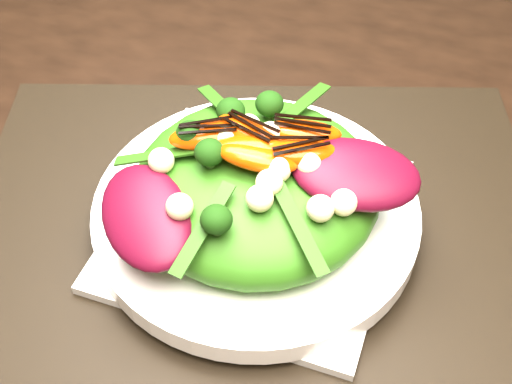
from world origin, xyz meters
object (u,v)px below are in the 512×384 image
(lettuce_mound, at_px, (256,186))
(orange_segment, at_px, (244,134))
(placemat, at_px, (256,228))
(salad_bowl, at_px, (256,212))
(dining_table, at_px, (75,198))
(plate_base, at_px, (256,223))

(lettuce_mound, relative_size, orange_segment, 3.25)
(placemat, relative_size, salad_bowl, 1.84)
(dining_table, xyz_separation_m, placemat, (0.18, 0.01, 0.02))
(salad_bowl, height_order, lettuce_mound, lettuce_mound)
(placemat, xyz_separation_m, plate_base, (0.00, 0.00, 0.01))
(dining_table, distance_m, salad_bowl, 0.19)
(salad_bowl, distance_m, lettuce_mound, 0.03)
(dining_table, bearing_deg, orange_segment, 6.71)
(placemat, height_order, plate_base, plate_base)
(dining_table, relative_size, plate_base, 6.97)
(orange_segment, bearing_deg, placemat, -41.15)
(dining_table, height_order, plate_base, dining_table)
(placemat, bearing_deg, dining_table, -177.88)
(placemat, relative_size, lettuce_mound, 2.50)
(lettuce_mound, bearing_deg, plate_base, 0.00)
(dining_table, bearing_deg, placemat, 2.12)
(lettuce_mound, height_order, orange_segment, orange_segment)
(plate_base, xyz_separation_m, lettuce_mound, (0.00, 0.00, 0.05))
(lettuce_mound, xyz_separation_m, orange_segment, (-0.01, 0.01, 0.04))
(plate_base, height_order, orange_segment, orange_segment)
(plate_base, distance_m, lettuce_mound, 0.05)
(placemat, xyz_separation_m, salad_bowl, (0.00, 0.00, 0.02))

